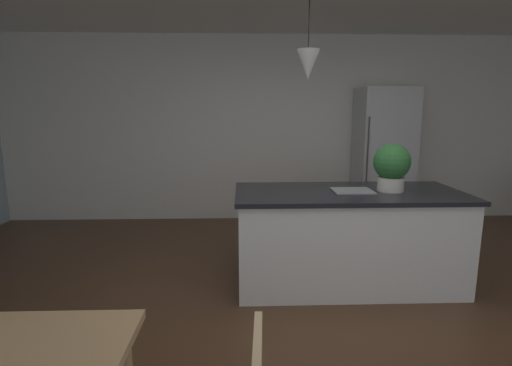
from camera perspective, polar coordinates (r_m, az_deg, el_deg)
name	(u,v)px	position (r m, az deg, el deg)	size (l,w,h in m)	color
ground_plane	(314,338)	(3.13, 8.43, -21.56)	(10.00, 8.40, 0.04)	#4C301E
wall_back_kitchen	(277,129)	(5.89, 3.09, 7.83)	(10.00, 0.12, 2.70)	white
kitchen_island	(347,236)	(3.82, 13.10, -7.62)	(2.09, 0.95, 0.91)	silver
refrigerator	(383,157)	(5.85, 18.05, 3.57)	(0.75, 0.67, 1.94)	silver
pendant_over_island_main	(308,65)	(3.57, 7.61, 16.72)	(0.20, 0.20, 0.81)	black
potted_plant_on_island	(392,166)	(3.79, 19.22, 2.41)	(0.33, 0.33, 0.44)	beige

